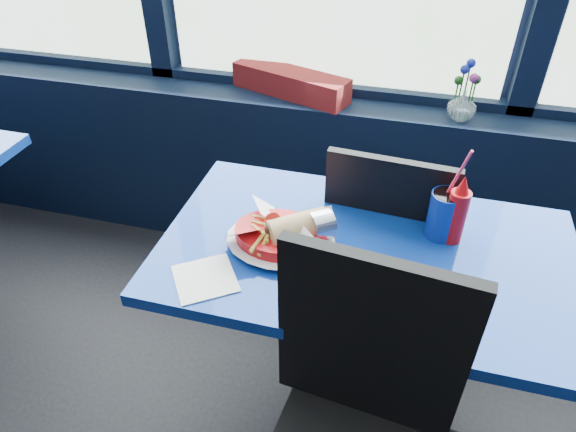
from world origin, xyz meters
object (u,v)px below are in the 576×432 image
Objects in this scene: ketchup_bottle at (457,213)px; flower_vase at (463,102)px; soda_cup at (444,214)px; planter_box at (291,83)px; chair_near_back at (381,238)px; near_table at (361,293)px; food_basket at (283,234)px.

flower_vase is at bearing 88.69° from ketchup_bottle.
flower_vase is at bearing 86.05° from soda_cup.
chair_near_back is at bearing -29.88° from planter_box.
planter_box reaches higher than near_table.
ketchup_bottle reaches higher than near_table.
soda_cup is (0.20, 0.12, 0.26)m from near_table.
planter_box is at bearing 131.18° from soda_cup.
soda_cup is at bearing -93.95° from flower_vase.
planter_box is 0.95m from food_basket.
food_basket is at bearing 57.32° from chair_near_back.
ketchup_bottle is at bearing -23.38° from soda_cup.
near_table is 2.28× the size of planter_box.
near_table is 0.91m from flower_vase.
chair_near_back reaches higher than food_basket.
flower_vase is at bearing 48.18° from food_basket.
planter_box is at bearing 117.60° from near_table.
soda_cup is (0.66, -0.76, -0.03)m from planter_box.
ketchup_bottle is at bearing -91.31° from flower_vase.
near_table is at bearing -2.67° from food_basket.
food_basket is at bearing -159.70° from soda_cup.
near_table is at bearing -106.88° from flower_vase.
ketchup_bottle is (-0.02, -0.71, -0.02)m from flower_vase.
planter_box reaches higher than food_basket.
chair_near_back is (0.03, 0.32, -0.03)m from near_table.
ketchup_bottle is (0.23, 0.11, 0.28)m from near_table.
flower_vase reaches higher than ketchup_bottle.
soda_cup is at bearing 156.62° from ketchup_bottle.
near_table is 3.85× the size of soda_cup.
food_basket is (-0.27, -0.36, 0.25)m from chair_near_back.
ketchup_bottle reaches higher than food_basket.
chair_near_back is at bearing -113.75° from flower_vase.
planter_box is 0.71m from flower_vase.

